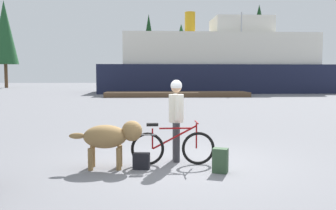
% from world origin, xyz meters
% --- Properties ---
extents(ground_plane, '(160.00, 160.00, 0.00)m').
position_xyz_m(ground_plane, '(0.00, 0.00, 0.00)').
color(ground_plane, slate).
extents(bicycle, '(1.72, 0.44, 0.89)m').
position_xyz_m(bicycle, '(-0.20, -0.12, 0.37)').
color(bicycle, black).
rests_on(bicycle, ground_plane).
extents(person_cyclist, '(0.32, 0.53, 1.74)m').
position_xyz_m(person_cyclist, '(-0.09, 0.24, 1.05)').
color(person_cyclist, '#333338').
rests_on(person_cyclist, ground_plane).
extents(dog, '(1.44, 0.54, 0.95)m').
position_xyz_m(dog, '(-1.43, -0.31, 0.64)').
color(dog, olive).
rests_on(dog, ground_plane).
extents(backpack, '(0.33, 0.29, 0.46)m').
position_xyz_m(backpack, '(0.67, -0.76, 0.23)').
color(backpack, '#334C33').
rests_on(backpack, ground_plane).
extents(handbag_pannier, '(0.35, 0.23, 0.32)m').
position_xyz_m(handbag_pannier, '(-0.83, -0.41, 0.16)').
color(handbag_pannier, black).
rests_on(handbag_pannier, ground_plane).
extents(dock_pier, '(12.16, 2.81, 0.40)m').
position_xyz_m(dock_pier, '(1.92, 23.89, 0.20)').
color(dock_pier, brown).
rests_on(dock_pier, ground_plane).
extents(ferry_boat, '(24.76, 8.19, 8.48)m').
position_xyz_m(ferry_boat, '(7.07, 31.91, 2.96)').
color(ferry_boat, '#191E38').
rests_on(ferry_boat, ground_plane).
extents(sailboat_moored, '(6.59, 1.85, 8.03)m').
position_xyz_m(sailboat_moored, '(8.77, 29.00, 0.50)').
color(sailboat_moored, silver).
rests_on(sailboat_moored, ground_plane).
extents(pine_tree_far_left, '(3.62, 3.62, 12.39)m').
position_xyz_m(pine_tree_far_left, '(-20.72, 46.74, 7.86)').
color(pine_tree_far_left, '#4C331E').
rests_on(pine_tree_far_left, ground_plane).
extents(pine_tree_center, '(3.93, 3.93, 8.96)m').
position_xyz_m(pine_tree_center, '(4.25, 44.52, 5.52)').
color(pine_tree_center, '#4C331E').
rests_on(pine_tree_center, ground_plane).
extents(pine_tree_far_right, '(4.06, 4.06, 12.37)m').
position_xyz_m(pine_tree_far_right, '(16.32, 47.79, 7.88)').
color(pine_tree_far_right, '#4C331E').
rests_on(pine_tree_far_right, ground_plane).
extents(pine_tree_mid_back, '(3.04, 3.04, 11.54)m').
position_xyz_m(pine_tree_mid_back, '(-0.22, 52.22, 6.97)').
color(pine_tree_mid_back, '#4C331E').
rests_on(pine_tree_mid_back, ground_plane).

